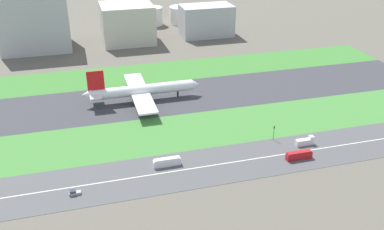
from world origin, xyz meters
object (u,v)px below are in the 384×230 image
object	(u,v)px
terminal_building	(34,20)
hangar_building	(127,23)
bus_0	(167,162)
fuel_tank_west	(153,16)
traffic_light	(274,132)
office_tower	(206,21)
car_0	(74,193)
bus_1	(299,155)
truck_1	(305,142)
airliner	(140,90)
fuel_tank_centre	(182,15)

from	to	relation	value
terminal_building	hangar_building	distance (m)	68.27
bus_0	fuel_tank_west	world-z (taller)	fuel_tank_west
traffic_light	office_tower	bearing A→B (deg)	83.00
hangar_building	traffic_light	bearing A→B (deg)	-76.16
traffic_light	car_0	bearing A→B (deg)	-168.73
traffic_light	bus_1	bearing A→B (deg)	-78.95
truck_1	bus_1	bearing A→B (deg)	-130.35
car_0	bus_0	bearing A→B (deg)	-165.26
bus_0	fuel_tank_west	distance (m)	230.20
office_tower	terminal_building	bearing A→B (deg)	180.00
terminal_building	fuel_tank_west	distance (m)	107.15
airliner	truck_1	distance (m)	93.56
hangar_building	office_tower	size ratio (longest dim) A/B	0.94
bus_1	fuel_tank_west	size ratio (longest dim) A/B	0.66
airliner	fuel_tank_west	size ratio (longest dim) A/B	3.68
fuel_tank_centre	terminal_building	bearing A→B (deg)	-159.96
bus_0	traffic_light	bearing A→B (deg)	8.70
bus_1	hangar_building	world-z (taller)	hangar_building
terminal_building	hangar_building	size ratio (longest dim) A/B	1.25
bus_1	bus_0	world-z (taller)	same
truck_1	fuel_tank_west	world-z (taller)	fuel_tank_west
hangar_building	fuel_tank_centre	distance (m)	71.80
hangar_building	fuel_tank_west	size ratio (longest dim) A/B	2.22
bus_1	airliner	bearing A→B (deg)	-54.51
airliner	fuel_tank_west	world-z (taller)	airliner
car_0	bus_1	size ratio (longest dim) A/B	0.38
car_0	traffic_light	bearing A→B (deg)	-168.73
hangar_building	fuel_tank_centre	bearing A→B (deg)	39.05
office_tower	bus_1	bearing A→B (deg)	-95.32
hangar_building	truck_1	bearing A→B (deg)	-73.22
fuel_tank_centre	truck_1	bearing A→B (deg)	-90.15
car_0	traffic_light	world-z (taller)	traffic_light
bus_0	office_tower	world-z (taller)	office_tower
hangar_building	fuel_tank_west	world-z (taller)	hangar_building
bus_0	truck_1	world-z (taller)	truck_1
hangar_building	office_tower	distance (m)	64.27
bus_0	traffic_light	distance (m)	52.94
fuel_tank_centre	bus_0	bearing A→B (deg)	-105.95
airliner	bus_1	size ratio (longest dim) A/B	5.60
truck_1	traffic_light	size ratio (longest dim) A/B	1.17
bus_0	hangar_building	xyz separation A→B (m)	(9.42, 182.00, 12.84)
bus_1	office_tower	distance (m)	193.12
bus_1	fuel_tank_centre	xyz separation A→B (m)	(9.10, 237.00, 5.54)
bus_1	traffic_light	distance (m)	18.50
bus_0	fuel_tank_centre	world-z (taller)	fuel_tank_centre
bus_0	office_tower	xyz separation A→B (m)	(73.65, 182.00, 10.55)
hangar_building	fuel_tank_centre	xyz separation A→B (m)	(55.47, 45.00, -7.30)
bus_0	truck_1	xyz separation A→B (m)	(64.28, 0.00, -0.15)
car_0	hangar_building	world-z (taller)	hangar_building
car_0	fuel_tank_west	xyz separation A→B (m)	(75.77, 237.00, 7.00)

